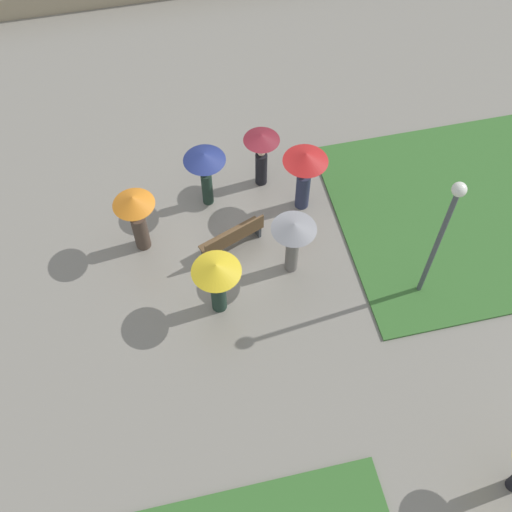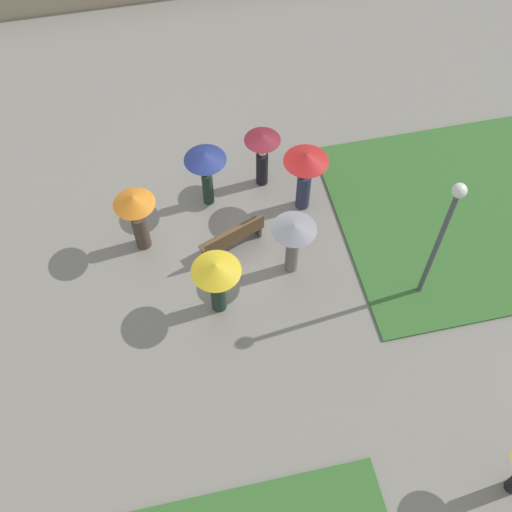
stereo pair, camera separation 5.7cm
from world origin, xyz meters
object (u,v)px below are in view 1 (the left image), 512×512
at_px(lamp_post, 444,227).
at_px(crowd_person_grey, 293,236).
at_px(crowd_person_orange, 136,213).
at_px(crowd_person_maroon, 261,150).
at_px(crowd_person_navy, 205,166).
at_px(crowd_person_yellow, 217,276).
at_px(park_bench, 233,237).
at_px(crowd_person_red, 305,168).

xyz_separation_m(lamp_post, crowd_person_grey, (2.98, -1.37, -1.28)).
bearing_deg(crowd_person_orange, crowd_person_maroon, 149.25).
bearing_deg(crowd_person_maroon, crowd_person_navy, 89.04).
bearing_deg(crowd_person_yellow, crowd_person_maroon, -0.62).
bearing_deg(park_bench, crowd_person_grey, 124.05).
bearing_deg(crowd_person_navy, crowd_person_red, -93.54).
relative_size(lamp_post, crowd_person_navy, 2.15).
height_order(park_bench, crowd_person_orange, crowd_person_orange).
bearing_deg(crowd_person_grey, lamp_post, -4.34).
height_order(lamp_post, crowd_person_grey, lamp_post).
bearing_deg(park_bench, crowd_person_yellow, 46.41).
bearing_deg(lamp_post, crowd_person_yellow, -7.33).
height_order(crowd_person_navy, crowd_person_grey, crowd_person_navy).
relative_size(crowd_person_navy, crowd_person_maroon, 1.02).
bearing_deg(crowd_person_red, crowd_person_maroon, -63.43).
xyz_separation_m(crowd_person_orange, crowd_person_grey, (-3.61, 1.55, 0.01)).
bearing_deg(crowd_person_grey, crowd_person_yellow, -139.65).
bearing_deg(lamp_post, park_bench, -28.07).
relative_size(lamp_post, crowd_person_maroon, 2.19).
bearing_deg(crowd_person_red, crowd_person_yellow, 29.54).
bearing_deg(park_bench, lamp_post, 130.77).
bearing_deg(crowd_person_grey, park_bench, 165.62).
xyz_separation_m(crowd_person_maroon, crowd_person_grey, (-0.10, 2.99, 0.08)).
distance_m(park_bench, lamp_post, 5.35).
bearing_deg(crowd_person_navy, lamp_post, -118.77).
height_order(crowd_person_red, crowd_person_yellow, crowd_person_red).
height_order(lamp_post, crowd_person_navy, lamp_post).
relative_size(park_bench, crowd_person_red, 0.88).
height_order(park_bench, crowd_person_maroon, crowd_person_maroon).
bearing_deg(crowd_person_grey, crowd_person_orange, 177.27).
relative_size(park_bench, crowd_person_grey, 0.96).
bearing_deg(crowd_person_yellow, crowd_person_navy, 21.00).
bearing_deg(crowd_person_maroon, crowd_person_grey, 167.68).
bearing_deg(crowd_person_orange, crowd_person_navy, 155.96).
bearing_deg(park_bench, crowd_person_orange, -36.36).
xyz_separation_m(lamp_post, crowd_person_yellow, (4.99, -0.64, -1.26)).
distance_m(crowd_person_yellow, crowd_person_orange, 2.78).
height_order(crowd_person_navy, crowd_person_maroon, crowd_person_navy).
xyz_separation_m(crowd_person_navy, crowd_person_maroon, (-1.59, -0.37, -0.17)).
height_order(crowd_person_red, crowd_person_orange, crowd_person_red).
relative_size(crowd_person_red, crowd_person_maroon, 1.10).
distance_m(crowd_person_red, crowd_person_grey, 2.10).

